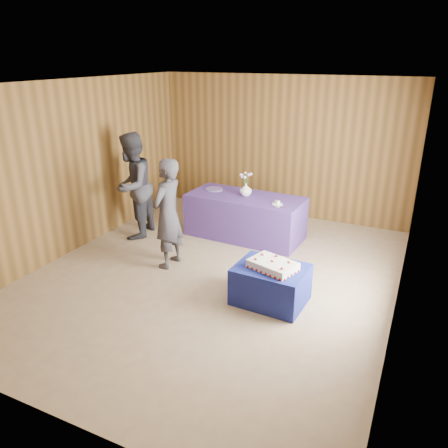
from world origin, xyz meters
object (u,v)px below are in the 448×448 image
Objects in this scene: cake_table at (271,284)px; sheet_cake at (273,265)px; guest_left at (168,214)px; serving_table at (245,217)px; guest_right at (132,186)px; vase at (246,190)px.

cake_table is 0.31m from sheet_cake.
cake_table is 0.54× the size of guest_left.
guest_right is (-1.78, -0.80, 0.54)m from serving_table.
sheet_cake is (1.18, -1.92, 0.18)m from serving_table.
cake_table is at bearing 58.25° from guest_right.
vase reaches higher than sheet_cake.
sheet_cake is at bearing 57.85° from guest_right.
guest_right is (-1.17, 0.74, 0.09)m from guest_left.
vase reaches higher than serving_table.
sheet_cake is 0.41× the size of guest_left.
cake_table is 1.89m from guest_left.
serving_table reaches higher than sheet_cake.
sheet_cake is 2.31m from vase.
serving_table is at bearing -72.10° from vase.
guest_left is at bearing 171.87° from cake_table.
vase is at bearing 160.52° from guest_left.
cake_table is 1.30× the size of sheet_cake.
guest_left is (-0.60, -1.57, -0.02)m from vase.
sheet_cake is 1.85m from guest_left.
serving_table is 2.90× the size of sheet_cake.
vase is (-0.01, 0.04, 0.48)m from serving_table.
cake_table is at bearing -58.85° from vase.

